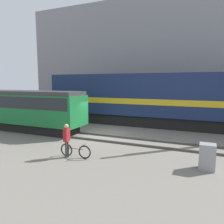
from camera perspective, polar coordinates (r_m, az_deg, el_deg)
The scene contains 9 objects.
ground_plane at distance 17.00m, azimuth -2.66°, elevation -5.71°, with size 120.00×120.00×0.00m, color slate.
track_near at distance 15.85m, azimuth -4.77°, elevation -6.47°, with size 60.00×1.51×0.14m.
track_far at distance 21.28m, azimuth 3.00°, elevation -2.78°, with size 60.00×1.51×0.14m.
building_backdrop at distance 28.92m, azimuth 8.96°, elevation 13.33°, with size 30.07×6.00×13.63m.
freight_locomotive at distance 20.03m, azimuth 12.46°, elevation 3.34°, with size 21.20×3.04×5.33m.
streetcar at distance 19.31m, azimuth -21.64°, elevation 1.02°, with size 10.38×2.54×3.28m.
bicycle at distance 11.87m, azimuth -9.53°, elevation -9.98°, with size 1.79×0.44×0.77m.
person at distance 11.75m, azimuth -11.77°, elevation -6.41°, with size 0.24×0.37×1.81m.
signal_box at distance 10.99m, azimuth 23.61°, elevation -10.68°, with size 0.70×0.60×1.20m.
Camera 1 is at (7.29, -14.85, 3.95)m, focal length 35.00 mm.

